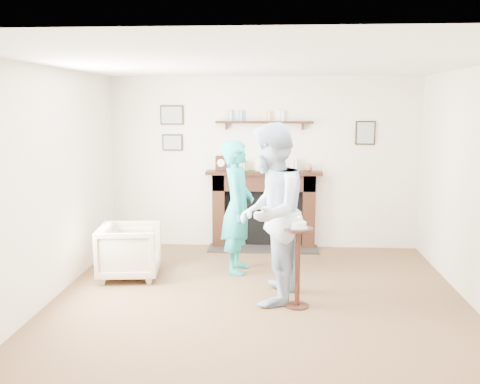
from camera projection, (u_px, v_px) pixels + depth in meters
The scene contains 6 objects.
ground at pixel (258, 308), 5.58m from camera, with size 5.00×5.00×0.00m, color brown.
room_shell at pixel (261, 148), 6.00m from camera, with size 4.54×5.02×2.52m.
armchair at pixel (131, 277), 6.59m from camera, with size 0.70×0.73×0.66m, color tan.
man at pixel (269, 300), 5.80m from camera, with size 0.93×0.73×1.92m, color #CAE1FC.
woman at pixel (238, 271), 6.82m from camera, with size 0.61×0.40×1.67m, color #21C0B0.
pedestal_table at pixel (298, 251), 5.53m from camera, with size 0.30×0.30×0.97m.
Camera 1 is at (0.16, -5.31, 2.10)m, focal length 40.00 mm.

